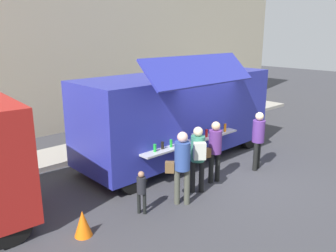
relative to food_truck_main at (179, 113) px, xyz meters
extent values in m
plane|color=#38383D|center=(0.13, -1.82, -1.49)|extent=(60.00, 60.00, 0.00)
cube|color=#9E998E|center=(-4.00, 2.62, -1.42)|extent=(28.00, 1.60, 0.15)
cube|color=#B5AB91|center=(-3.00, 6.52, 2.34)|extent=(32.00, 2.40, 7.66)
cube|color=#2A30A2|center=(0.00, 0.02, 0.01)|extent=(6.59, 2.27, 2.41)
cube|color=#2A30A2|center=(-0.65, -1.46, 1.51)|extent=(3.62, 0.79, 0.73)
cube|color=black|center=(-0.65, -1.04, 0.30)|extent=(3.44, 0.12, 1.08)
cube|color=#B7B7BC|center=(-0.65, -1.25, -0.49)|extent=(3.62, 0.37, 0.05)
cylinder|color=green|center=(-2.04, -1.23, -0.37)|extent=(0.08, 0.08, 0.20)
cylinder|color=black|center=(-1.76, -1.20, -0.37)|extent=(0.08, 0.08, 0.19)
cylinder|color=green|center=(-1.49, -1.24, -0.37)|extent=(0.07, 0.07, 0.20)
cylinder|color=silver|center=(-1.22, -1.29, -0.34)|extent=(0.08, 0.08, 0.26)
cylinder|color=yellow|center=(-0.93, -1.19, -0.37)|extent=(0.07, 0.07, 0.20)
cylinder|color=silver|center=(-0.64, -1.22, -0.37)|extent=(0.07, 0.07, 0.20)
cylinder|color=yellow|center=(-0.36, -1.26, -0.35)|extent=(0.07, 0.07, 0.23)
cylinder|color=red|center=(-0.10, -1.26, -0.36)|extent=(0.08, 0.08, 0.22)
cylinder|color=green|center=(0.19, -1.24, -0.35)|extent=(0.06, 0.06, 0.24)
cylinder|color=silver|center=(0.47, -1.25, -0.35)|extent=(0.08, 0.08, 0.23)
cylinder|color=orange|center=(0.74, -1.27, -0.35)|extent=(0.08, 0.08, 0.24)
cube|color=black|center=(3.24, 0.04, 0.45)|extent=(0.09, 1.89, 1.06)
cylinder|color=black|center=(2.58, 1.00, -1.04)|extent=(0.90, 0.28, 0.90)
cylinder|color=black|center=(2.59, -0.92, -1.04)|extent=(0.90, 0.28, 0.90)
cylinder|color=black|center=(-2.60, 0.97, -1.04)|extent=(0.90, 0.28, 0.90)
cylinder|color=black|center=(-2.58, -0.96, -1.04)|extent=(0.90, 0.28, 0.90)
cube|color=black|center=(-5.05, -0.18, 0.33)|extent=(0.21, 1.94, 0.93)
cylinder|color=black|center=(-5.67, -1.21, -1.07)|extent=(0.84, 0.26, 0.84)
cone|color=orange|center=(-4.51, -1.88, -1.22)|extent=(0.36, 0.36, 0.55)
cylinder|color=#2C6237|center=(3.68, 2.32, -1.07)|extent=(0.60, 0.60, 0.85)
cylinder|color=black|center=(-0.69, -1.96, -1.07)|extent=(0.13, 0.13, 0.83)
cylinder|color=black|center=(-0.47, -2.01, -1.07)|extent=(0.13, 0.13, 0.83)
cylinder|color=#592B75|center=(-0.58, -1.99, -0.34)|extent=(0.35, 0.35, 0.63)
sphere|color=#DDAE82|center=(-0.58, -1.99, 0.09)|extent=(0.23, 0.23, 0.23)
cube|color=brown|center=(-0.85, -1.93, -0.61)|extent=(0.23, 0.18, 0.24)
cylinder|color=black|center=(-1.47, -2.02, -1.07)|extent=(0.13, 0.13, 0.85)
cylinder|color=black|center=(-1.29, -2.16, -1.07)|extent=(0.13, 0.13, 0.85)
cylinder|color=#347D66|center=(-1.38, -2.09, -0.32)|extent=(0.35, 0.35, 0.64)
sphere|color=beige|center=(-1.38, -2.09, 0.12)|extent=(0.24, 0.24, 0.24)
cube|color=beige|center=(-1.55, -2.30, -0.29)|extent=(0.34, 0.32, 0.41)
cylinder|color=#484A3F|center=(-2.19, -2.19, -1.05)|extent=(0.14, 0.14, 0.88)
cylinder|color=#484A3F|center=(-2.03, -2.36, -1.05)|extent=(0.14, 0.14, 0.88)
cylinder|color=#2E4990|center=(-2.11, -2.28, -0.28)|extent=(0.36, 0.36, 0.66)
sphere|color=beige|center=(-2.11, -2.28, 0.17)|extent=(0.25, 0.25, 0.25)
cube|color=brown|center=(-2.31, -2.07, -0.56)|extent=(0.26, 0.26, 0.26)
cylinder|color=black|center=(0.93, -2.29, -1.06)|extent=(0.14, 0.14, 0.86)
cylinder|color=black|center=(1.15, -2.23, -1.06)|extent=(0.14, 0.14, 0.86)
cylinder|color=#542D7D|center=(1.04, -2.26, -0.31)|extent=(0.35, 0.35, 0.65)
sphere|color=beige|center=(1.04, -2.26, 0.13)|extent=(0.24, 0.24, 0.24)
cylinder|color=black|center=(-3.13, -1.93, -1.24)|extent=(0.08, 0.08, 0.50)
cylinder|color=black|center=(-3.06, -2.04, -1.24)|extent=(0.08, 0.08, 0.50)
cylinder|color=#212228|center=(-3.09, -1.99, -0.80)|extent=(0.21, 0.21, 0.38)
sphere|color=#986D54|center=(-3.09, -1.99, -0.54)|extent=(0.14, 0.14, 0.14)
camera|label=1|loc=(-7.41, -7.52, 2.46)|focal=36.83mm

